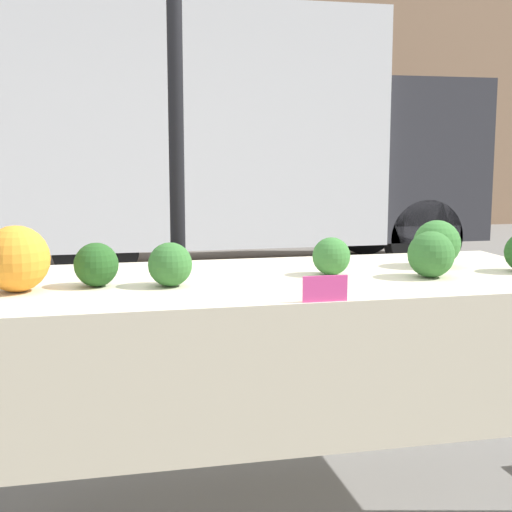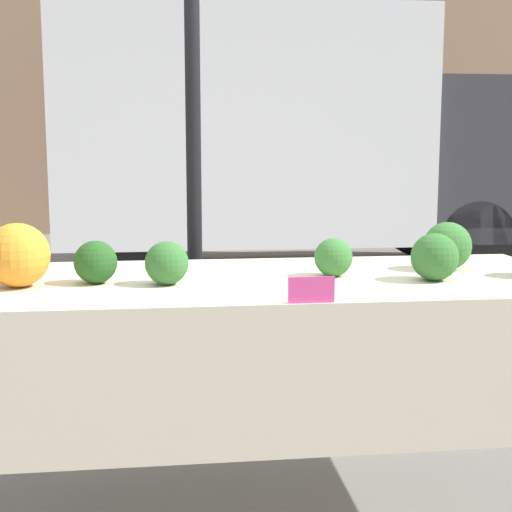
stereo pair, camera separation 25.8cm
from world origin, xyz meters
TOP-DOWN VIEW (x-y plane):
  - ground_plane at (0.00, 0.00)m, footprint 40.00×40.00m
  - building_facade at (0.00, 9.31)m, footprint 16.00×0.60m
  - tent_pole at (-0.19, 0.79)m, footprint 0.07×0.07m
  - parked_truck at (0.89, 5.19)m, footprint 4.91×2.05m
  - market_table at (0.00, -0.07)m, footprint 2.35×0.94m
  - orange_cauliflower at (-0.82, -0.08)m, footprint 0.22×0.22m
  - broccoli_head_0 at (0.76, 0.09)m, footprint 0.19×0.19m
  - broccoli_head_1 at (0.62, -0.14)m, footprint 0.17×0.17m
  - broccoli_head_3 at (-0.57, -0.05)m, footprint 0.15×0.15m
  - broccoli_head_4 at (0.29, -0.01)m, footprint 0.14×0.14m
  - broccoli_head_5 at (-0.32, -0.10)m, footprint 0.15×0.15m
  - price_sign at (0.11, -0.46)m, footprint 0.14×0.01m

SIDE VIEW (x-z plane):
  - ground_plane at x=0.00m, z-range 0.00..0.00m
  - market_table at x=0.00m, z-range 0.33..1.17m
  - price_sign at x=0.11m, z-range 0.84..0.92m
  - broccoli_head_4 at x=0.29m, z-range 0.84..0.98m
  - broccoli_head_3 at x=-0.57m, z-range 0.84..0.99m
  - broccoli_head_5 at x=-0.32m, z-range 0.84..0.99m
  - broccoli_head_1 at x=0.62m, z-range 0.84..1.01m
  - broccoli_head_0 at x=0.76m, z-range 0.84..1.03m
  - orange_cauliflower at x=-0.82m, z-range 0.84..1.06m
  - tent_pole at x=-0.19m, z-range 0.00..2.22m
  - parked_truck at x=0.89m, z-range 0.10..2.80m
  - building_facade at x=0.00m, z-range 0.00..5.07m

